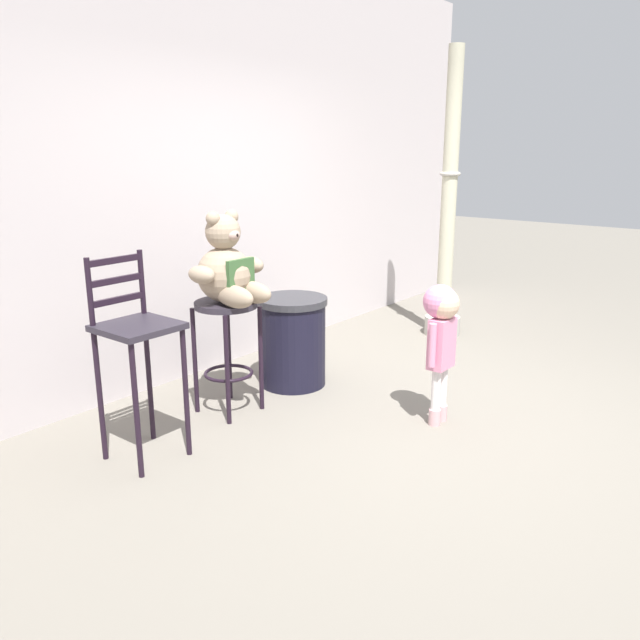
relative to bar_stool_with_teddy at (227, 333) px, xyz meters
The scene contains 8 objects.
ground_plane 1.55m from the bar_stool_with_teddy, 64.76° to the right, with size 24.00×24.00×0.00m, color slate.
building_wall 1.58m from the bar_stool_with_teddy, 56.30° to the left, with size 7.75×0.30×3.39m, color #BFB4B5.
bar_stool_with_teddy is the anchor object (origin of this frame).
teddy_bear 0.44m from the bar_stool_with_teddy, 90.00° to the right, with size 0.57×0.51×0.60m.
child_walking 1.43m from the bar_stool_with_teddy, 59.69° to the right, with size 0.30×0.24×0.94m.
trash_bin 0.70m from the bar_stool_with_teddy, ahead, with size 0.53×0.53×0.69m.
lamppost 2.66m from the bar_stool_with_teddy, ahead, with size 0.34×0.34×2.65m.
bar_chair_empty 0.81m from the bar_stool_with_teddy, behind, with size 0.41×0.41×1.20m.
Camera 1 is at (-3.47, -1.77, 1.79)m, focal length 35.81 mm.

